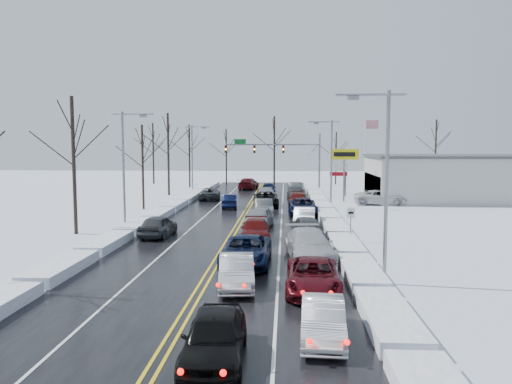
# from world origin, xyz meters

# --- Properties ---
(ground) EXTENTS (160.00, 160.00, 0.00)m
(ground) POSITION_xyz_m (0.00, 0.00, 0.00)
(ground) COLOR silver
(ground) RESTS_ON ground
(road_surface) EXTENTS (14.00, 84.00, 0.01)m
(road_surface) POSITION_xyz_m (0.00, 2.00, 0.01)
(road_surface) COLOR black
(road_surface) RESTS_ON ground
(snow_bank_left) EXTENTS (1.75, 72.00, 0.58)m
(snow_bank_left) POSITION_xyz_m (-7.60, 2.00, 0.00)
(snow_bank_left) COLOR white
(snow_bank_left) RESTS_ON ground
(snow_bank_right) EXTENTS (1.75, 72.00, 0.58)m
(snow_bank_right) POSITION_xyz_m (7.60, 2.00, 0.00)
(snow_bank_right) COLOR white
(snow_bank_right) RESTS_ON ground
(traffic_signal_mast) EXTENTS (13.28, 0.39, 8.00)m
(traffic_signal_mast) POSITION_xyz_m (3.45, 27.99, 5.48)
(traffic_signal_mast) COLOR slate
(traffic_signal_mast) RESTS_ON ground
(tires_plus_sign) EXTENTS (3.20, 0.34, 6.00)m
(tires_plus_sign) POSITION_xyz_m (10.50, 15.99, 4.99)
(tires_plus_sign) COLOR slate
(tires_plus_sign) RESTS_ON ground
(used_vehicles_sign) EXTENTS (2.20, 0.22, 4.65)m
(used_vehicles_sign) POSITION_xyz_m (10.50, 22.00, 3.32)
(used_vehicles_sign) COLOR slate
(used_vehicles_sign) RESTS_ON ground
(speed_limit_sign) EXTENTS (0.55, 0.09, 2.35)m
(speed_limit_sign) POSITION_xyz_m (8.20, -8.00, 1.63)
(speed_limit_sign) COLOR slate
(speed_limit_sign) RESTS_ON ground
(flagpole) EXTENTS (1.87, 1.20, 10.00)m
(flagpole) POSITION_xyz_m (15.17, 30.00, 5.93)
(flagpole) COLOR silver
(flagpole) RESTS_ON ground
(dealership_building) EXTENTS (20.40, 12.40, 5.30)m
(dealership_building) POSITION_xyz_m (23.98, 18.00, 2.66)
(dealership_building) COLOR #B0B0AB
(dealership_building) RESTS_ON ground
(streetlight_se) EXTENTS (3.20, 0.25, 9.00)m
(streetlight_se) POSITION_xyz_m (8.30, -18.00, 5.31)
(streetlight_se) COLOR slate
(streetlight_se) RESTS_ON ground
(streetlight_ne) EXTENTS (3.20, 0.25, 9.00)m
(streetlight_ne) POSITION_xyz_m (8.30, 10.00, 5.31)
(streetlight_ne) COLOR slate
(streetlight_ne) RESTS_ON ground
(streetlight_sw) EXTENTS (3.20, 0.25, 9.00)m
(streetlight_sw) POSITION_xyz_m (-8.30, -4.00, 5.31)
(streetlight_sw) COLOR slate
(streetlight_sw) RESTS_ON ground
(streetlight_nw) EXTENTS (3.20, 0.25, 9.00)m
(streetlight_nw) POSITION_xyz_m (-8.30, 24.00, 5.31)
(streetlight_nw) COLOR slate
(streetlight_nw) RESTS_ON ground
(tree_left_b) EXTENTS (4.00, 4.00, 10.00)m
(tree_left_b) POSITION_xyz_m (-11.50, -6.00, 6.99)
(tree_left_b) COLOR #2D231C
(tree_left_b) RESTS_ON ground
(tree_left_c) EXTENTS (3.40, 3.40, 8.50)m
(tree_left_c) POSITION_xyz_m (-10.50, 8.00, 5.94)
(tree_left_c) COLOR #2D231C
(tree_left_c) RESTS_ON ground
(tree_left_d) EXTENTS (4.20, 4.20, 10.50)m
(tree_left_d) POSITION_xyz_m (-11.20, 22.00, 7.33)
(tree_left_d) COLOR #2D231C
(tree_left_d) RESTS_ON ground
(tree_left_e) EXTENTS (3.80, 3.80, 9.50)m
(tree_left_e) POSITION_xyz_m (-10.80, 34.00, 6.64)
(tree_left_e) COLOR #2D231C
(tree_left_e) RESTS_ON ground
(tree_far_a) EXTENTS (4.00, 4.00, 10.00)m
(tree_far_a) POSITION_xyz_m (-18.00, 40.00, 6.99)
(tree_far_a) COLOR #2D231C
(tree_far_a) RESTS_ON ground
(tree_far_b) EXTENTS (3.60, 3.60, 9.00)m
(tree_far_b) POSITION_xyz_m (-6.00, 41.00, 6.29)
(tree_far_b) COLOR #2D231C
(tree_far_b) RESTS_ON ground
(tree_far_c) EXTENTS (4.40, 4.40, 11.00)m
(tree_far_c) POSITION_xyz_m (2.00, 39.00, 7.68)
(tree_far_c) COLOR #2D231C
(tree_far_c) RESTS_ON ground
(tree_far_d) EXTENTS (3.40, 3.40, 8.50)m
(tree_far_d) POSITION_xyz_m (12.00, 40.50, 5.94)
(tree_far_d) COLOR #2D231C
(tree_far_d) RESTS_ON ground
(tree_far_e) EXTENTS (4.20, 4.20, 10.50)m
(tree_far_e) POSITION_xyz_m (28.00, 41.00, 7.33)
(tree_far_e) COLOR #2D231C
(tree_far_e) RESTS_ON ground
(queued_car_0) EXTENTS (1.98, 4.62, 1.55)m
(queued_car_0) POSITION_xyz_m (1.72, -26.87, 0.00)
(queued_car_0) COLOR black
(queued_car_0) RESTS_ON ground
(queued_car_1) EXTENTS (2.00, 4.61, 1.48)m
(queued_car_1) POSITION_xyz_m (1.61, -18.95, 0.00)
(queued_car_1) COLOR #AAACB2
(queued_car_1) RESTS_ON ground
(queued_car_2) EXTENTS (2.67, 5.66, 1.56)m
(queued_car_2) POSITION_xyz_m (1.71, -14.70, 0.00)
(queued_car_2) COLOR black
(queued_car_2) RESTS_ON ground
(queued_car_3) EXTENTS (2.17, 4.90, 1.40)m
(queued_car_3) POSITION_xyz_m (1.81, -7.60, 0.00)
(queued_car_3) COLOR #520B0B
(queued_car_3) RESTS_ON ground
(queued_car_4) EXTENTS (2.54, 5.05, 1.65)m
(queued_car_4) POSITION_xyz_m (1.76, -2.65, 0.00)
(queued_car_4) COLOR gray
(queued_car_4) RESTS_ON ground
(queued_car_5) EXTENTS (2.07, 4.75, 1.52)m
(queued_car_5) POSITION_xyz_m (1.83, 3.94, 0.00)
(queued_car_5) COLOR #3B3D40
(queued_car_5) RESTS_ON ground
(queued_car_6) EXTENTS (2.95, 5.76, 1.56)m
(queued_car_6) POSITION_xyz_m (1.76, 10.96, 0.00)
(queued_car_6) COLOR black
(queued_car_6) RESTS_ON ground
(queued_car_7) EXTENTS (2.64, 5.21, 1.45)m
(queued_car_7) POSITION_xyz_m (1.69, 16.11, 0.00)
(queued_car_7) COLOR #9B9EA3
(queued_car_7) RESTS_ON ground
(queued_car_8) EXTENTS (2.03, 4.73, 1.59)m
(queued_car_8) POSITION_xyz_m (1.61, 23.03, 0.00)
(queued_car_8) COLOR black
(queued_car_8) RESTS_ON ground
(queued_car_9) EXTENTS (1.63, 4.17, 1.35)m
(queued_car_9) POSITION_xyz_m (5.12, -24.89, 0.00)
(queued_car_9) COLOR silver
(queued_car_9) RESTS_ON ground
(queued_car_10) EXTENTS (2.55, 5.26, 1.44)m
(queued_car_10) POSITION_xyz_m (5.09, -19.48, 0.00)
(queued_car_10) COLOR #4D0A12
(queued_car_10) RESTS_ON ground
(queued_car_11) EXTENTS (3.06, 6.11, 1.71)m
(queued_car_11) POSITION_xyz_m (5.19, -13.30, 0.00)
(queued_car_11) COLOR #BABABC
(queued_car_11) RESTS_ON ground
(queued_car_12) EXTENTS (2.35, 4.74, 1.55)m
(queued_car_12) POSITION_xyz_m (5.40, -7.04, 0.00)
(queued_car_12) COLOR #46494B
(queued_car_12) RESTS_ON ground
(queued_car_13) EXTENTS (1.91, 4.76, 1.54)m
(queued_car_13) POSITION_xyz_m (5.35, -2.06, 0.00)
(queued_car_13) COLOR #9A9CA1
(queued_car_13) RESTS_ON ground
(queued_car_14) EXTENTS (2.64, 5.58, 1.54)m
(queued_car_14) POSITION_xyz_m (5.44, 4.89, 0.00)
(queued_car_14) COLOR black
(queued_car_14) RESTS_ON ground
(queued_car_15) EXTENTS (2.09, 4.94, 1.42)m
(queued_car_15) POSITION_xyz_m (5.14, 10.97, 0.00)
(queued_car_15) COLOR #4F0F0A
(queued_car_15) RESTS_ON ground
(queued_car_16) EXTENTS (2.41, 5.14, 1.70)m
(queued_car_16) POSITION_xyz_m (5.11, 18.33, 0.00)
(queued_car_16) COLOR #414346
(queued_car_16) RESTS_ON ground
(queued_car_17) EXTENTS (2.04, 4.99, 1.61)m
(queued_car_17) POSITION_xyz_m (5.08, 23.53, 0.00)
(queued_car_17) COLOR #424548
(queued_car_17) RESTS_ON ground
(oncoming_car_0) EXTENTS (1.94, 4.44, 1.42)m
(oncoming_car_0) POSITION_xyz_m (-1.92, 9.42, 0.00)
(oncoming_car_0) COLOR black
(oncoming_car_0) RESTS_ON ground
(oncoming_car_1) EXTENTS (2.91, 5.40, 1.44)m
(oncoming_car_1) POSITION_xyz_m (-5.12, 16.98, 0.00)
(oncoming_car_1) COLOR #393B3D
(oncoming_car_1) RESTS_ON ground
(oncoming_car_2) EXTENTS (2.96, 5.89, 1.64)m
(oncoming_car_2) POSITION_xyz_m (-1.58, 30.98, 0.00)
(oncoming_car_2) COLOR #4B0A10
(oncoming_car_2) RESTS_ON ground
(oncoming_car_3) EXTENTS (2.16, 4.65, 1.54)m
(oncoming_car_3) POSITION_xyz_m (-5.22, -6.65, 0.00)
(oncoming_car_3) COLOR #383B3D
(oncoming_car_3) RESTS_ON ground
(parked_car_0) EXTENTS (5.96, 3.22, 1.59)m
(parked_car_0) POSITION_xyz_m (14.16, 13.10, 0.00)
(parked_car_0) COLOR silver
(parked_car_0) RESTS_ON ground
(parked_car_1) EXTENTS (2.51, 5.47, 1.55)m
(parked_car_1) POSITION_xyz_m (17.13, 16.93, 0.00)
(parked_car_1) COLOR #45484B
(parked_car_1) RESTS_ON ground
(parked_car_2) EXTENTS (2.24, 4.39, 1.43)m
(parked_car_2) POSITION_xyz_m (14.87, 23.39, 0.00)
(parked_car_2) COLOR black
(parked_car_2) RESTS_ON ground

